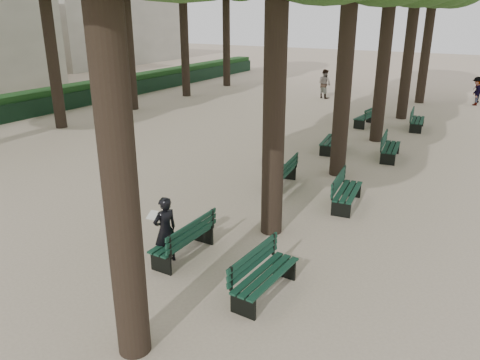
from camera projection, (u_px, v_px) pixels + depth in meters
The scene contains 15 objects.
ground at pixel (146, 270), 9.95m from camera, with size 120.00×120.00×0.00m, color #C2AC93.
bench_left_0 at pixel (183, 246), 10.40m from camera, with size 0.59×1.81×0.92m.
bench_left_1 at pixel (281, 179), 14.54m from camera, with size 0.79×1.86×0.92m.
bench_left_2 at pixel (331, 144), 18.27m from camera, with size 0.81×1.86×0.92m.
bench_left_3 at pixel (365, 120), 22.26m from camera, with size 0.74×1.85×0.92m.
bench_right_0 at pixel (265, 283), 8.98m from camera, with size 0.67×1.83×0.92m.
bench_right_1 at pixel (347, 197), 13.10m from camera, with size 0.78×1.85×0.92m.
bench_right_2 at pixel (390, 152), 17.31m from camera, with size 0.78×1.86×0.92m.
bench_right_3 at pixel (417, 124), 21.59m from camera, with size 0.76×1.85×0.92m.
man_with_map at pixel (165, 230), 10.03m from camera, with size 0.69×0.68×1.52m.
pedestrian_b at pixel (476, 91), 26.96m from camera, with size 1.06×0.33×1.64m, color #262628.
pedestrian_a at pixel (325, 84), 29.13m from camera, with size 0.87×0.36×1.78m, color #262628.
fence at pixel (67, 102), 25.79m from camera, with size 0.08×42.00×0.90m, color black.
hedge at pixel (58, 98), 26.06m from camera, with size 1.20×42.00×1.20m, color #153C15.
building_far at pixel (89, 28), 48.66m from camera, with size 12.00×16.00×7.00m, color #B7B2A3.
Camera 1 is at (6.08, -6.54, 5.20)m, focal length 35.00 mm.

